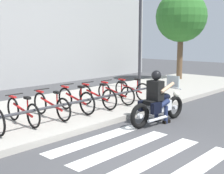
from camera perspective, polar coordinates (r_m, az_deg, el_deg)
The scene contains 17 objects.
ground_plane at distance 5.96m, azimuth 7.83°, elevation -13.29°, with size 48.00×48.00×0.00m, color #424244.
sidewalk at distance 9.02m, azimuth -15.42°, elevation -5.27°, with size 24.00×4.40×0.15m, color #A8A399.
crosswalk_stripe_1 at distance 5.61m, azimuth 14.99°, elevation -14.95°, with size 2.80×0.40×0.01m, color white.
crosswalk_stripe_2 at distance 5.99m, azimuth 8.06°, elevation -13.14°, with size 2.80×0.40×0.01m, color white.
crosswalk_stripe_3 at distance 6.45m, azimuth 2.11°, elevation -11.41°, with size 2.80×0.40×0.01m, color white.
crosswalk_stripe_4 at distance 6.96m, azimuth -2.95°, elevation -9.84°, with size 2.80×0.40×0.01m, color white.
motorcycle at distance 8.24m, azimuth 8.84°, elevation -3.63°, with size 2.15×0.67×1.25m.
rider at distance 8.11m, azimuth 8.55°, elevation -1.16°, with size 0.65×0.57×1.45m.
bicycle_1 at distance 7.83m, azimuth -16.55°, elevation -4.39°, with size 0.48×1.61×0.73m.
bicycle_2 at distance 8.28m, azimuth -11.43°, elevation -3.40°, with size 0.48×1.72×0.76m.
bicycle_3 at distance 8.79m, azimuth -6.89°, elevation -2.45°, with size 0.48×1.68×0.80m.
bicycle_4 at distance 9.36m, azimuth -2.87°, elevation -1.76°, with size 0.48×1.73×0.77m.
bicycle_5 at distance 9.96m, azimuth 0.66°, elevation -1.14°, with size 0.48×1.68×0.75m.
bicycle_6 at distance 10.60m, azimuth 3.79°, elevation -0.51°, with size 0.48×1.62×0.76m.
bike_rack at distance 8.37m, azimuth -4.45°, elevation -2.56°, with size 5.75×0.07×0.49m.
street_lamp at distance 12.90m, azimuth 5.33°, elevation 10.46°, with size 0.28×0.28×4.25m.
tree_near_rack at distance 16.47m, azimuth 12.97°, elevation 12.80°, with size 2.65×2.65×4.75m.
Camera 1 is at (-4.53, -3.14, 2.26)m, focal length 48.32 mm.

